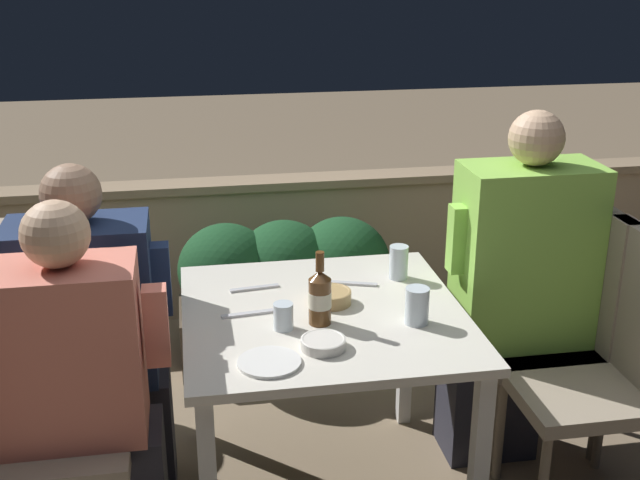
{
  "coord_description": "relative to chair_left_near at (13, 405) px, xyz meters",
  "views": [
    {
      "loc": [
        -0.41,
        -2.31,
        1.83
      ],
      "look_at": [
        0.0,
        0.07,
        0.93
      ],
      "focal_mm": 45.0,
      "sensor_mm": 36.0,
      "label": 1
    }
  ],
  "objects": [
    {
      "name": "parapet_wall",
      "position": [
        0.95,
        1.74,
        -0.21
      ],
      "size": [
        9.0,
        0.18,
        0.71
      ],
      "color": "tan",
      "rests_on": "ground_plane"
    },
    {
      "name": "dining_table",
      "position": [
        0.95,
        0.17,
        0.06
      ],
      "size": [
        0.9,
        0.91,
        0.71
      ],
      "color": "silver",
      "rests_on": "ground_plane"
    },
    {
      "name": "planter_hedge",
      "position": [
        0.95,
        1.18,
        -0.19
      ],
      "size": [
        0.96,
        0.47,
        0.67
      ],
      "color": "brown",
      "rests_on": "ground_plane"
    },
    {
      "name": "chair_left_near",
      "position": [
        0.0,
        0.0,
        0.0
      ],
      "size": [
        0.45,
        0.45,
        0.96
      ],
      "color": "gray",
      "rests_on": "ground_plane"
    },
    {
      "name": "person_coral_top",
      "position": [
        0.21,
        -0.0,
        0.03
      ],
      "size": [
        0.49,
        0.26,
        1.18
      ],
      "color": "#282833",
      "rests_on": "ground_plane"
    },
    {
      "name": "chair_left_far",
      "position": [
        0.01,
        0.32,
        0.0
      ],
      "size": [
        0.45,
        0.45,
        0.96
      ],
      "color": "gray",
      "rests_on": "ground_plane"
    },
    {
      "name": "person_navy_jumper",
      "position": [
        0.22,
        0.32,
        0.03
      ],
      "size": [
        0.51,
        0.26,
        1.2
      ],
      "color": "#282833",
      "rests_on": "ground_plane"
    },
    {
      "name": "chair_right_near",
      "position": [
        1.89,
        0.01,
        0.0
      ],
      "size": [
        0.45,
        0.45,
        0.96
      ],
      "color": "gray",
      "rests_on": "ground_plane"
    },
    {
      "name": "chair_right_far",
      "position": [
        1.89,
        0.34,
        0.0
      ],
      "size": [
        0.45,
        0.45,
        0.96
      ],
      "color": "gray",
      "rests_on": "ground_plane"
    },
    {
      "name": "person_green_blouse",
      "position": [
        1.68,
        0.34,
        0.09
      ],
      "size": [
        0.52,
        0.26,
        1.31
      ],
      "color": "#282833",
      "rests_on": "ground_plane"
    },
    {
      "name": "beer_bottle",
      "position": [
        0.92,
        0.08,
        0.24
      ],
      "size": [
        0.07,
        0.07,
        0.24
      ],
      "color": "brown",
      "rests_on": "dining_table"
    },
    {
      "name": "plate_0",
      "position": [
        0.74,
        -0.15,
        0.15
      ],
      "size": [
        0.18,
        0.18,
        0.01
      ],
      "color": "white",
      "rests_on": "dining_table"
    },
    {
      "name": "bowl_0",
      "position": [
        0.98,
        0.22,
        0.17
      ],
      "size": [
        0.14,
        0.14,
        0.05
      ],
      "color": "tan",
      "rests_on": "dining_table"
    },
    {
      "name": "bowl_1",
      "position": [
        0.9,
        -0.08,
        0.17
      ],
      "size": [
        0.13,
        0.13,
        0.03
      ],
      "color": "silver",
      "rests_on": "dining_table"
    },
    {
      "name": "glass_cup_0",
      "position": [
        1.26,
        0.39,
        0.21
      ],
      "size": [
        0.07,
        0.07,
        0.12
      ],
      "color": "silver",
      "rests_on": "dining_table"
    },
    {
      "name": "glass_cup_1",
      "position": [
        1.22,
        0.03,
        0.21
      ],
      "size": [
        0.08,
        0.08,
        0.12
      ],
      "color": "silver",
      "rests_on": "dining_table"
    },
    {
      "name": "glass_cup_2",
      "position": [
        0.81,
        0.06,
        0.19
      ],
      "size": [
        0.06,
        0.06,
        0.08
      ],
      "color": "silver",
      "rests_on": "dining_table"
    },
    {
      "name": "fork_0",
      "position": [
        0.71,
        0.18,
        0.15
      ],
      "size": [
        0.17,
        0.04,
        0.01
      ],
      "color": "silver",
      "rests_on": "dining_table"
    },
    {
      "name": "fork_1",
      "position": [
        0.75,
        0.38,
        0.15
      ],
      "size": [
        0.17,
        0.04,
        0.01
      ],
      "color": "silver",
      "rests_on": "dining_table"
    },
    {
      "name": "fork_2",
      "position": [
        1.09,
        0.36,
        0.15
      ],
      "size": [
        0.17,
        0.07,
        0.01
      ],
      "color": "silver",
      "rests_on": "dining_table"
    },
    {
      "name": "potted_plant",
      "position": [
        -0.12,
        0.97,
        -0.09
      ],
      "size": [
        0.36,
        0.36,
        0.78
      ],
      "color": "#9E5638",
      "rests_on": "ground_plane"
    }
  ]
}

